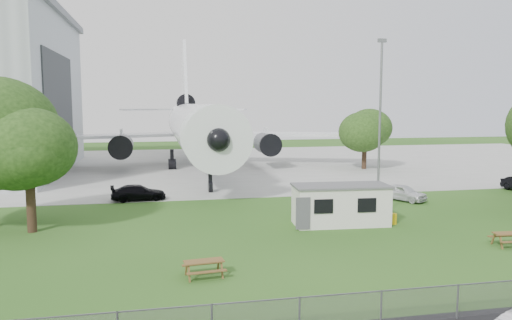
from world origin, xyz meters
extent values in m
plane|color=#406E27|center=(0.00, 0.00, 0.00)|extent=(160.00, 160.00, 0.00)
cube|color=#B7B7B2|center=(0.00, 38.00, 0.01)|extent=(120.00, 46.00, 0.03)
cube|color=#2D3033|center=(-16.93, 33.00, 6.75)|extent=(0.16, 16.00, 12.96)
cylinder|color=white|center=(-2.00, 34.00, 5.10)|extent=(5.40, 34.00, 5.40)
cone|color=white|center=(-2.00, 15.00, 5.10)|extent=(5.40, 5.50, 5.40)
cone|color=white|center=(-2.00, 55.00, 5.90)|extent=(4.86, 9.00, 4.86)
cube|color=white|center=(-14.50, 37.20, 3.90)|extent=(21.36, 10.77, 0.36)
cube|color=white|center=(10.50, 37.20, 3.90)|extent=(21.36, 10.77, 0.36)
cube|color=white|center=(-2.00, 55.00, 11.60)|extent=(0.46, 9.96, 12.17)
cylinder|color=#515459|center=(-10.50, 33.50, 3.00)|extent=(2.50, 4.20, 2.50)
cylinder|color=#515459|center=(6.50, 33.50, 3.00)|extent=(2.50, 4.20, 2.50)
cylinder|color=#515459|center=(-2.00, 54.00, 7.90)|extent=(2.60, 4.50, 2.60)
cylinder|color=black|center=(-2.00, 18.50, 1.20)|extent=(0.36, 0.36, 2.40)
cylinder|color=black|center=(-4.80, 35.00, 1.20)|extent=(0.44, 0.44, 2.40)
cylinder|color=black|center=(0.80, 35.00, 1.20)|extent=(0.44, 0.44, 2.40)
cube|color=silver|center=(5.01, 4.92, 1.25)|extent=(6.15, 2.88, 2.50)
cube|color=#59595B|center=(5.01, 4.92, 2.56)|extent=(6.36, 3.09, 0.12)
cylinder|color=gold|center=(8.41, 4.32, 0.35)|extent=(0.50, 0.50, 0.70)
cylinder|color=slate|center=(8.20, 6.20, 6.00)|extent=(0.16, 0.16, 12.00)
cylinder|color=#382619|center=(-14.22, 6.83, 1.54)|extent=(0.56, 0.56, 3.09)
sphere|color=#3E6622|center=(-14.22, 6.83, 5.32)|extent=(5.82, 5.82, 5.82)
cylinder|color=#382619|center=(17.81, 30.46, 1.34)|extent=(0.56, 0.56, 2.68)
sphere|color=#3E6622|center=(17.81, 30.46, 4.62)|extent=(5.89, 5.89, 5.89)
imported|color=silver|center=(12.91, 11.49, 0.65)|extent=(3.29, 4.09, 1.31)
imported|color=black|center=(-8.14, 15.77, 0.63)|extent=(4.52, 2.18, 1.27)
camera|label=1|loc=(-6.69, -25.19, 7.84)|focal=35.00mm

